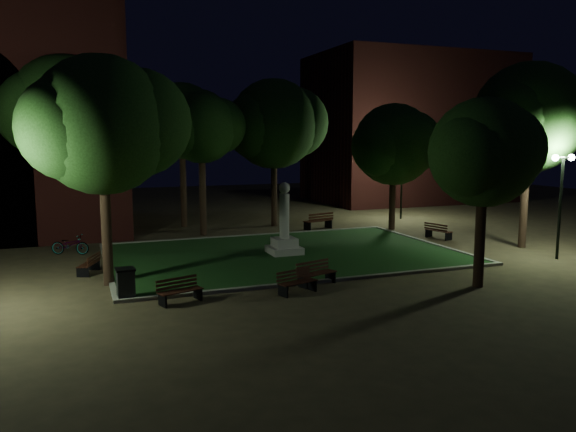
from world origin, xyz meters
name	(u,v)px	position (x,y,z in m)	size (l,w,h in m)	color
ground	(301,264)	(0.00, 0.00, 0.00)	(80.00, 80.00, 0.00)	#433825
lawn	(284,254)	(0.00, 2.00, 0.04)	(15.00, 10.00, 0.08)	#183D16
lawn_kerb	(284,254)	(0.00, 2.00, 0.06)	(15.40, 10.40, 0.12)	slate
monument	(284,234)	(0.00, 2.00, 0.96)	(1.40, 1.40, 3.20)	#A5A098
building_far	(410,129)	(18.00, 20.00, 6.00)	(16.00, 10.00, 12.00)	#411613
tree_west	(105,125)	(-7.59, -0.66, 5.66)	(5.92, 4.84, 8.08)	black
tree_north_wl	(203,128)	(-2.19, 8.52, 5.76)	(4.64, 3.79, 7.67)	black
tree_north_er	(276,124)	(2.48, 10.14, 6.04)	(6.44, 5.25, 8.67)	black
tree_ne	(395,144)	(8.44, 6.62, 4.86)	(5.69, 4.64, 7.19)	black
tree_east	(531,118)	(11.45, -0.37, 6.17)	(6.34, 5.18, 8.76)	black
tree_se	(486,153)	(4.61, -5.53, 4.72)	(4.63, 3.78, 6.62)	black
tree_nw	(69,112)	(-8.78, 8.98, 6.52)	(7.00, 5.71, 9.38)	black
tree_far_north	(183,121)	(-2.63, 11.82, 6.20)	(5.43, 4.43, 8.43)	black
lamppost_se	(561,187)	(10.80, -2.99, 3.16)	(1.18, 0.28, 4.54)	black
lamppost_nw	(4,179)	(-12.11, 11.14, 3.10)	(1.18, 0.28, 4.43)	black
lamppost_ne	(402,174)	(11.10, 10.07, 2.94)	(1.18, 0.28, 4.17)	black
bench_near_left	(297,283)	(-1.80, -4.04, 0.37)	(1.51, 0.90, 0.78)	black
bench_near_right	(316,274)	(-0.74, -3.23, 0.39)	(1.61, 0.96, 0.83)	black
bench_west_near	(180,291)	(-5.70, -3.75, 0.37)	(1.52, 0.93, 0.79)	black
bench_left_side	(90,265)	(-8.28, 1.39, 0.35)	(0.95, 1.44, 0.75)	black
bench_right_side	(438,231)	(8.97, 3.07, 0.38)	(0.88, 1.57, 0.82)	black
bench_far_side	(319,221)	(4.36, 8.05, 0.46)	(1.87, 1.04, 0.97)	black
trash_bin	(126,284)	(-7.28, -2.79, 0.53)	(0.64, 0.64, 1.04)	black
bicycle	(70,245)	(-9.02, 5.52, 0.45)	(0.60, 1.72, 0.90)	black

